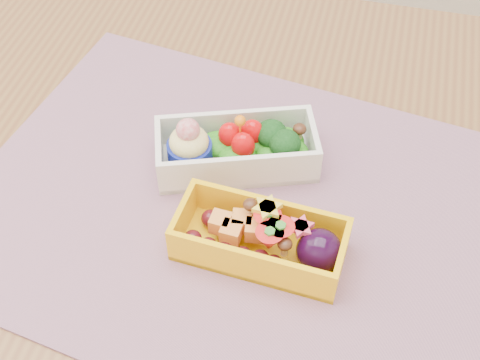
% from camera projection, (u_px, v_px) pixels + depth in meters
% --- Properties ---
extents(table, '(1.20, 0.80, 0.75)m').
position_uv_depth(table, '(238.00, 250.00, 0.78)').
color(table, brown).
rests_on(table, ground).
extents(placemat, '(0.61, 0.50, 0.00)m').
position_uv_depth(placemat, '(232.00, 206.00, 0.69)').
color(placemat, gray).
rests_on(placemat, table).
extents(bento_white, '(0.19, 0.13, 0.07)m').
position_uv_depth(bento_white, '(236.00, 149.00, 0.71)').
color(bento_white, silver).
rests_on(bento_white, placemat).
extents(bento_yellow, '(0.17, 0.08, 0.06)m').
position_uv_depth(bento_yellow, '(264.00, 239.00, 0.63)').
color(bento_yellow, yellow).
rests_on(bento_yellow, placemat).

